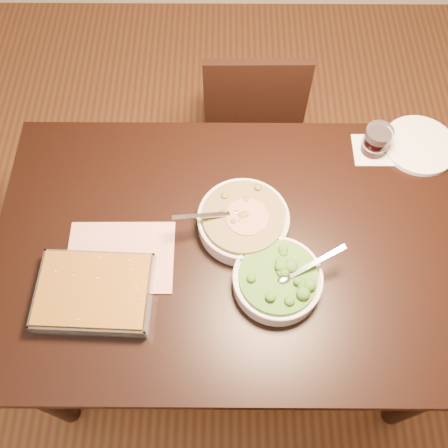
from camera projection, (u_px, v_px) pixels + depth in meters
name	position (u px, v px, depth m)	size (l,w,h in m)	color
ground	(231.00, 321.00, 2.11)	(4.00, 4.00, 0.00)	#492415
table	(233.00, 258.00, 1.53)	(1.40, 0.90, 0.75)	black
magazine_a	(120.00, 257.00, 1.43)	(0.31, 0.22, 0.01)	#B03932
coaster	(372.00, 150.00, 1.61)	(0.12, 0.12, 0.00)	white
stew_bowl	(243.00, 221.00, 1.44)	(0.29, 0.27, 0.10)	silver
broccoli_bowl	(277.00, 280.00, 1.36)	(0.27, 0.25, 0.09)	silver
baking_dish	(94.00, 292.00, 1.35)	(0.32, 0.24, 0.06)	silver
wine_tumbler	(377.00, 140.00, 1.56)	(0.09, 0.09, 0.10)	black
dinner_plate	(419.00, 145.00, 1.61)	(0.23, 0.23, 0.02)	white
chair_far	(252.00, 111.00, 2.06)	(0.39, 0.39, 0.82)	black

